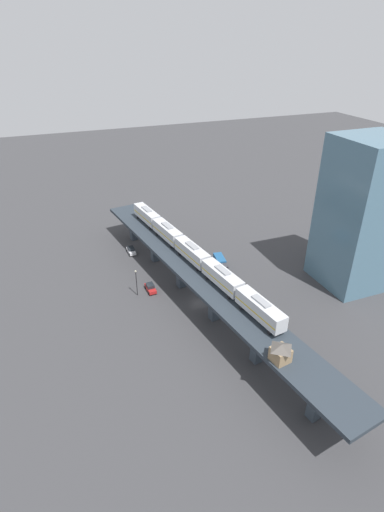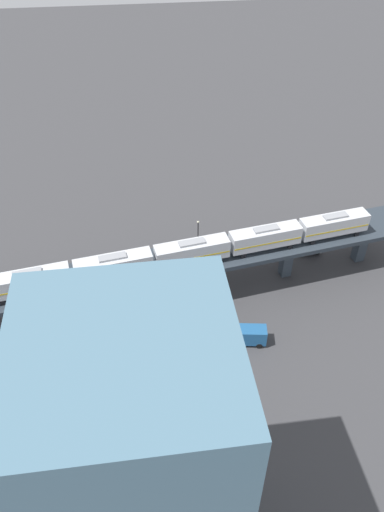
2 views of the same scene
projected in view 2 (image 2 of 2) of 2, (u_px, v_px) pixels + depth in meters
The scene contains 8 objects.
ground_plane at pixel (159, 300), 86.13m from camera, with size 400.00×400.00×0.00m, color #38383A.
elevated_viaduct at pixel (159, 269), 81.66m from camera, with size 22.48×92.20×8.17m.
subway_train at pixel (192, 251), 79.39m from camera, with size 12.38×62.09×4.45m.
street_car_white at pixel (309, 249), 95.24m from camera, with size 2.03×4.44×1.89m.
street_car_red at pixel (204, 258), 93.28m from camera, with size 2.05×4.45×1.89m.
delivery_truck at pixel (244, 335), 77.71m from camera, with size 3.36×7.47×3.20m.
street_lamp at pixel (198, 233), 93.79m from camera, with size 0.44×0.44×6.94m.
office_tower at pixel (140, 476), 44.01m from camera, with size 16.00×16.00×36.00m.
Camera 2 is at (-61.22, 2.45, 61.26)m, focal length 35.00 mm.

